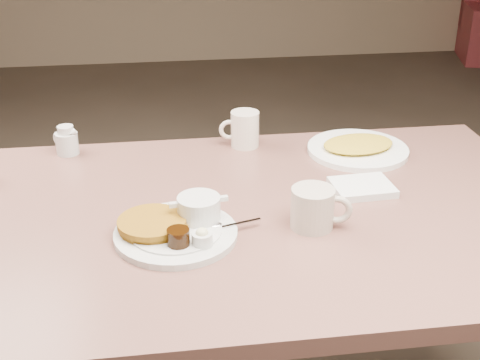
{
  "coord_description": "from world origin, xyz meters",
  "views": [
    {
      "loc": [
        -0.18,
        -1.26,
        1.45
      ],
      "look_at": [
        0.0,
        0.02,
        0.82
      ],
      "focal_mm": 47.93,
      "sensor_mm": 36.0,
      "label": 1
    }
  ],
  "objects": [
    {
      "name": "coffee_mug_far",
      "position": [
        0.06,
        0.38,
        0.8
      ],
      "size": [
        0.11,
        0.08,
        0.1
      ],
      "color": "silver",
      "rests_on": "diner_table"
    },
    {
      "name": "napkin",
      "position": [
        0.3,
        0.06,
        0.76
      ],
      "size": [
        0.15,
        0.12,
        0.02
      ],
      "color": "silver",
      "rests_on": "diner_table"
    },
    {
      "name": "coffee_mug_near",
      "position": [
        0.15,
        -0.09,
        0.8
      ],
      "size": [
        0.14,
        0.12,
        0.09
      ],
      "color": "beige",
      "rests_on": "diner_table"
    },
    {
      "name": "main_plate",
      "position": [
        -0.15,
        -0.08,
        0.77
      ],
      "size": [
        0.33,
        0.29,
        0.07
      ],
      "color": "silver",
      "rests_on": "diner_table"
    },
    {
      "name": "diner_table",
      "position": [
        0.0,
        0.0,
        0.58
      ],
      "size": [
        1.5,
        0.9,
        0.75
      ],
      "color": "#84564C",
      "rests_on": "ground"
    },
    {
      "name": "creamer_right",
      "position": [
        -0.42,
        0.39,
        0.79
      ],
      "size": [
        0.08,
        0.08,
        0.08
      ],
      "color": "silver",
      "rests_on": "diner_table"
    },
    {
      "name": "hash_plate",
      "position": [
        0.36,
        0.29,
        0.76
      ],
      "size": [
        0.33,
        0.33,
        0.04
      ],
      "color": "white",
      "rests_on": "diner_table"
    }
  ]
}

